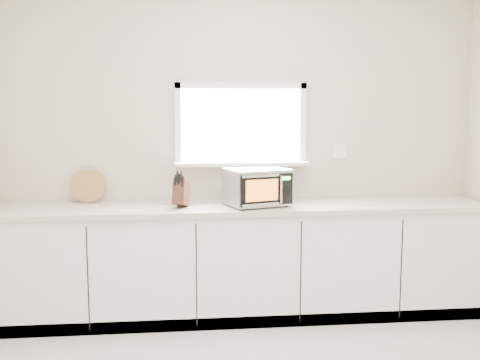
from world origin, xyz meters
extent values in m
cube|color=#BDA996|center=(0.00, 2.00, 1.35)|extent=(4.00, 0.02, 2.70)
cube|color=white|center=(0.00, 1.99, 1.55)|extent=(1.00, 0.02, 0.60)
cube|color=white|center=(0.00, 1.92, 1.23)|extent=(1.12, 0.16, 0.03)
cube|color=white|center=(0.00, 1.97, 1.88)|extent=(1.10, 0.04, 0.05)
cube|color=white|center=(0.00, 1.97, 1.23)|extent=(1.10, 0.04, 0.05)
cube|color=white|center=(-0.53, 1.97, 1.55)|extent=(0.05, 0.04, 0.70)
cube|color=white|center=(0.53, 1.97, 1.55)|extent=(0.05, 0.04, 0.70)
cube|color=white|center=(0.85, 1.99, 1.32)|extent=(0.12, 0.01, 0.12)
cube|color=white|center=(0.00, 1.70, 0.44)|extent=(3.92, 0.60, 0.88)
cube|color=beige|center=(0.00, 1.69, 0.90)|extent=(3.92, 0.64, 0.04)
cylinder|color=black|center=(-0.05, 1.46, 0.93)|extent=(0.02, 0.02, 0.01)
cylinder|color=black|center=(-0.13, 1.72, 0.93)|extent=(0.02, 0.02, 0.01)
cylinder|color=black|center=(0.32, 1.58, 0.93)|extent=(0.02, 0.02, 0.01)
cylinder|color=black|center=(0.23, 1.84, 0.93)|extent=(0.02, 0.02, 0.01)
cube|color=#ABADB2|center=(0.09, 1.65, 1.07)|extent=(0.54, 0.47, 0.27)
cube|color=black|center=(0.15, 1.48, 1.07)|extent=(0.42, 0.15, 0.24)
cube|color=orange|center=(0.10, 1.46, 1.07)|extent=(0.26, 0.09, 0.16)
cylinder|color=silver|center=(0.26, 1.49, 1.07)|extent=(0.02, 0.02, 0.21)
cube|color=black|center=(0.30, 1.52, 1.07)|extent=(0.11, 0.04, 0.24)
cube|color=#19FF33|center=(0.30, 1.51, 1.15)|extent=(0.07, 0.03, 0.03)
cube|color=silver|center=(0.09, 1.65, 1.21)|extent=(0.54, 0.47, 0.01)
cube|color=#462619|center=(-0.51, 1.64, 1.04)|extent=(0.15, 0.22, 0.24)
cube|color=black|center=(-0.55, 1.60, 1.14)|extent=(0.03, 0.04, 0.09)
cube|color=black|center=(-0.52, 1.60, 1.15)|extent=(0.03, 0.04, 0.09)
cube|color=black|center=(-0.49, 1.59, 1.13)|extent=(0.03, 0.04, 0.09)
cube|color=black|center=(-0.53, 1.60, 1.17)|extent=(0.03, 0.04, 0.09)
cube|color=black|center=(-0.50, 1.59, 1.17)|extent=(0.03, 0.04, 0.09)
cylinder|color=#AC7E42|center=(-1.26, 1.94, 1.06)|extent=(0.28, 0.07, 0.28)
cylinder|color=#ABADB2|center=(0.26, 1.67, 1.00)|extent=(0.15, 0.15, 0.17)
cylinder|color=black|center=(0.26, 1.67, 1.11)|extent=(0.14, 0.14, 0.04)
camera|label=1|loc=(-0.50, -2.71, 1.69)|focal=42.00mm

